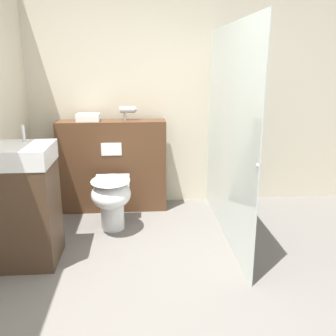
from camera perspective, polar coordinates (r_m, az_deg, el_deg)
The scene contains 8 objects.
ground_plane at distance 2.67m, azimuth -0.52°, elevation -22.25°, with size 12.00×12.00×0.00m, color slate.
wall_back at distance 4.39m, azimuth -2.71°, elevation 10.59°, with size 8.00×0.06×2.50m.
partition_panel at distance 4.29m, azimuth -8.38°, elevation 0.33°, with size 1.19×0.29×1.03m.
shower_glass at distance 3.55m, azimuth 9.12°, elevation 4.94°, with size 0.04×1.91×1.98m.
toilet at distance 3.78m, azimuth -8.60°, elevation -4.39°, with size 0.39×0.61×0.55m.
sink_vanity at distance 3.33m, azimuth -20.80°, elevation -5.27°, with size 0.48×0.49×1.16m.
hair_drier at distance 4.18m, azimuth -6.08°, elevation 8.76°, with size 0.20×0.07×0.15m.
folded_towel at distance 4.20m, azimuth -12.07°, elevation 7.55°, with size 0.25×0.17×0.08m.
Camera 1 is at (-0.15, -2.10, 1.65)m, focal length 40.00 mm.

